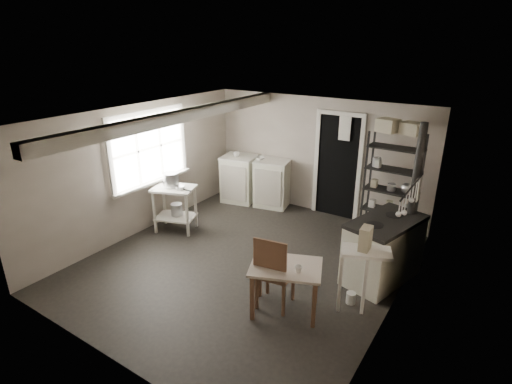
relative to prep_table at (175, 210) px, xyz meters
The scene contains 31 objects.
floor 1.80m from the prep_table, ahead, with size 5.00×5.00×0.00m, color black.
ceiling 2.59m from the prep_table, ahead, with size 5.00×5.00×0.00m, color silver.
wall_back 2.93m from the prep_table, 52.24° to the left, with size 4.50×0.02×2.30m, color #AEA294.
wall_front 3.34m from the prep_table, 57.82° to the right, with size 4.50×0.02×2.30m, color #AEA294.
wall_left 0.95m from the prep_table, 153.28° to the right, with size 0.02×5.00×2.30m, color #AEA294.
wall_right 4.06m from the prep_table, ahead, with size 0.02×5.00×2.30m, color #AEA294.
window 1.20m from the prep_table, behind, with size 0.12×1.76×1.28m, color silver, non-canonical shape.
doorway 3.17m from the prep_table, 45.33° to the left, with size 0.96×0.10×2.08m, color silver, non-canonical shape.
ceiling_beam 1.90m from the prep_table, 25.77° to the right, with size 0.18×5.00×0.18m, color silver, non-canonical shape.
wallpaper_panel 4.05m from the prep_table, ahead, with size 0.01×5.00×2.30m, color beige, non-canonical shape.
utensil_rail 4.11m from the prep_table, ahead, with size 0.06×1.20×0.44m, color #B5B6B8, non-canonical shape.
prep_table is the anchor object (origin of this frame).
stockpot 0.54m from the prep_table, 167.25° to the left, with size 0.28×0.28×0.30m, color #B5B6B8.
saucepan 0.48m from the prep_table, ahead, with size 0.16×0.16×0.09m, color #B5B6B8.
bucket 0.04m from the prep_table, 101.65° to the left, with size 0.21×0.21×0.23m, color #B5B6B8.
base_cabinets 1.99m from the prep_table, 75.34° to the left, with size 1.51×0.65×0.99m, color beige, non-canonical shape.
mixing_bowl 2.05m from the prep_table, 71.60° to the left, with size 0.26×0.26×0.06m, color white.
counter_cup 1.88m from the prep_table, 86.81° to the left, with size 0.13×0.13×0.10m, color white.
shelf_rack 3.84m from the prep_table, 28.86° to the left, with size 0.90×0.35×1.89m, color black, non-canonical shape.
shelf_jar 3.69m from the prep_table, 30.25° to the left, with size 0.08×0.09×0.19m, color white.
storage_box_a 3.97m from the prep_table, 29.46° to the left, with size 0.31×0.27×0.22m, color beige.
storage_box_b 4.28m from the prep_table, 27.09° to the left, with size 0.30×0.28×0.19m, color beige.
stove 3.69m from the prep_table, ahead, with size 0.67×1.20×0.95m, color beige, non-canonical shape.
stovepipe 4.15m from the prep_table, 13.04° to the left, with size 0.12×0.12×1.49m, color black, non-canonical shape.
side_ledge 3.72m from the prep_table, ahead, with size 0.60×0.32×0.93m, color silver, non-canonical shape.
oats_box 3.74m from the prep_table, ahead, with size 0.12×0.20×0.30m, color beige.
work_table 3.01m from the prep_table, 18.82° to the right, with size 0.88×0.62×0.67m, color beige, non-canonical shape.
table_cup 3.23m from the prep_table, 18.50° to the right, with size 0.09×0.09×0.09m, color white.
chair 2.83m from the prep_table, 19.06° to the right, with size 0.43×0.46×1.05m, color #513323, non-canonical shape.
flour_sack 3.59m from the prep_table, 26.41° to the left, with size 0.43×0.36×0.51m, color silver.
floor_crock 3.54m from the prep_table, ahead, with size 0.13×0.13×0.16m, color white.
Camera 1 is at (3.16, -4.52, 3.32)m, focal length 28.00 mm.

